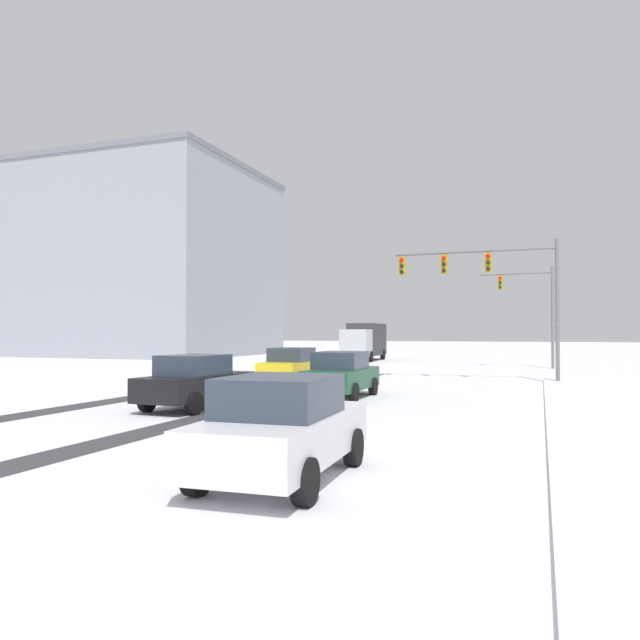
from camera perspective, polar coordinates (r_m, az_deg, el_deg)
wheel_track_left_lane at (r=20.18m, az=-5.27°, el=-7.68°), size 1.00×29.06×0.01m
wheel_track_right_lane at (r=22.72m, az=-16.71°, el=-6.90°), size 1.11×29.06×0.01m
sidewalk_kerb_right at (r=17.11m, az=27.12°, el=-8.55°), size 4.00×29.06×0.12m
traffic_signal_near_right at (r=29.59m, az=15.38°, el=3.81°), size 7.55×0.46×6.50m
traffic_signal_far_right at (r=41.48m, az=19.21°, el=1.73°), size 4.63×0.46×6.50m
car_yellow_cab_lead at (r=26.97m, az=-2.58°, el=-4.30°), size 1.85×4.11×1.62m
car_dark_green_second at (r=21.52m, az=2.01°, el=-5.10°), size 1.86×4.11×1.62m
car_black_third at (r=18.86m, az=-11.53°, el=-5.64°), size 2.02×4.19×1.62m
car_white_fourth at (r=9.67m, az=-3.56°, el=-9.96°), size 1.96×4.16×1.62m
box_truck_delivery at (r=49.62m, az=4.18°, el=-1.92°), size 2.53×7.48×3.02m
office_building_far_left_block at (r=66.03m, az=-16.57°, el=5.04°), size 24.28×20.24×18.72m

